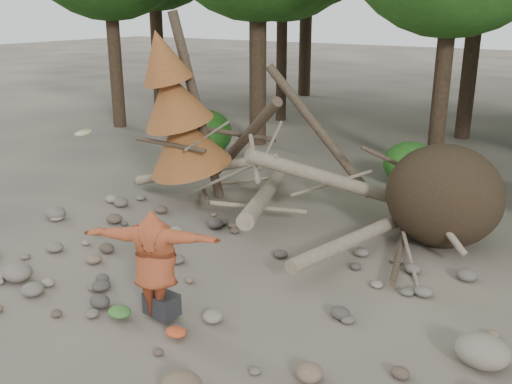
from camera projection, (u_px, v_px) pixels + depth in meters
The scene contains 12 objects.
ground at pixel (194, 299), 9.01m from camera, with size 120.00×120.00×0.00m, color #514C44.
deadfall_pile at pixel (412, 193), 11.02m from camera, with size 8.55×5.24×3.30m.
dead_conifer at pixel (178, 114), 12.66m from camera, with size 2.06×2.16×4.35m.
bush_left at pixel (203, 133), 17.37m from camera, with size 1.80×1.80×1.44m, color #1F5215.
bush_mid at pixel (411, 163), 14.61m from camera, with size 1.40×1.40×1.12m, color #29681E.
frisbee_thrower at pixel (155, 263), 8.17m from camera, with size 2.82×1.29×2.54m.
backpack at pixel (162, 307), 8.41m from camera, with size 0.49×0.33×0.33m, color black.
cloth_green at pixel (120, 315), 8.39m from camera, with size 0.37×0.31×0.14m, color #386E2C.
cloth_orange at pixel (176, 335), 7.90m from camera, with size 0.31×0.26×0.11m, color #BC4520.
boulder_front_left at pixel (18, 272), 9.55m from camera, with size 0.51×0.46×0.30m, color slate.
boulder_mid_right at pixel (483, 351), 7.28m from camera, with size 0.69×0.62×0.41m, color gray.
boulder_mid_left at pixel (55, 213), 12.32m from camera, with size 0.47×0.43×0.28m, color #696159.
Camera 1 is at (5.24, -6.17, 4.40)m, focal length 40.00 mm.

